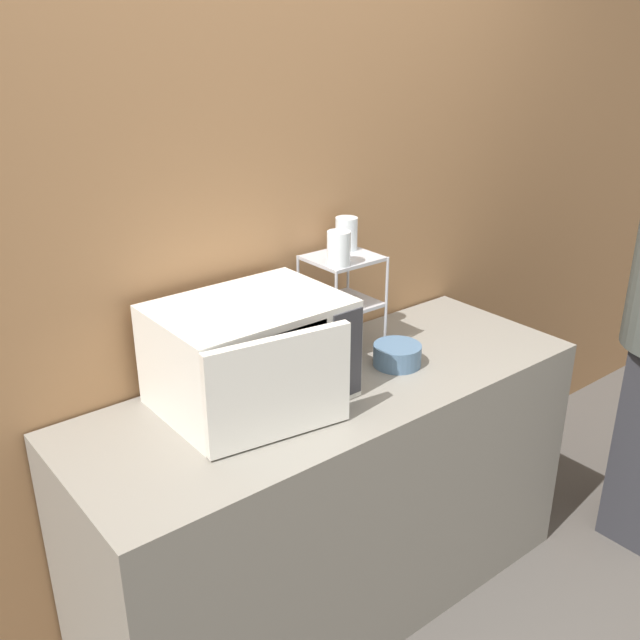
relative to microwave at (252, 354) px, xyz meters
The scene contains 7 objects.
wall_back 0.46m from the microwave, 47.55° to the left, with size 8.00×0.06×2.60m.
counter 0.66m from the microwave, 15.74° to the right, with size 1.77×0.64×0.88m.
microwave is the anchor object (origin of this frame).
dish_rack 0.48m from the microwave, 14.33° to the left, with size 0.24×0.21×0.35m.
glass_front_left 0.46m from the microwave, ahead, with size 0.08×0.08×0.11m.
glass_back_right 0.60m from the microwave, 18.30° to the left, with size 0.08×0.08×0.11m.
bowl 0.54m from the microwave, 10.75° to the right, with size 0.16×0.16×0.07m.
Camera 1 is at (-1.31, -1.25, 1.97)m, focal length 40.00 mm.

